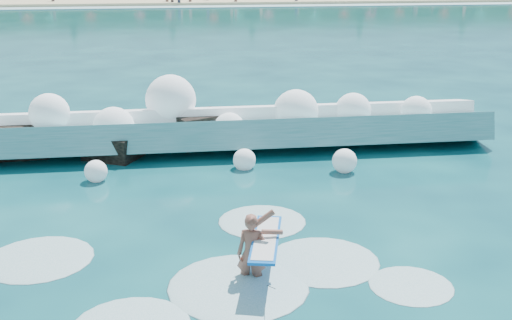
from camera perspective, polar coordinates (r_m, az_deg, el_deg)
name	(u,v)px	position (r m, az deg, el deg)	size (l,w,h in m)	color
ground	(200,244)	(13.96, -5.01, -7.45)	(200.00, 200.00, 0.00)	#083642
wet_band	(169,7)	(79.84, -7.77, 13.36)	(140.00, 5.00, 0.08)	silver
breaking_wave	(209,131)	(20.66, -4.19, 2.59)	(17.98, 2.80, 1.55)	teal
rock_cluster	(102,139)	(20.80, -13.49, 1.79)	(7.85, 3.09, 1.20)	black
surfer_with_board	(255,250)	(12.30, -0.10, -8.04)	(1.09, 2.80, 1.56)	brown
wave_spray	(197,116)	(20.48, -5.23, 3.96)	(15.03, 4.91, 2.34)	white
surf_foam	(221,271)	(12.83, -3.12, -9.80)	(9.06, 6.19, 0.13)	silver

